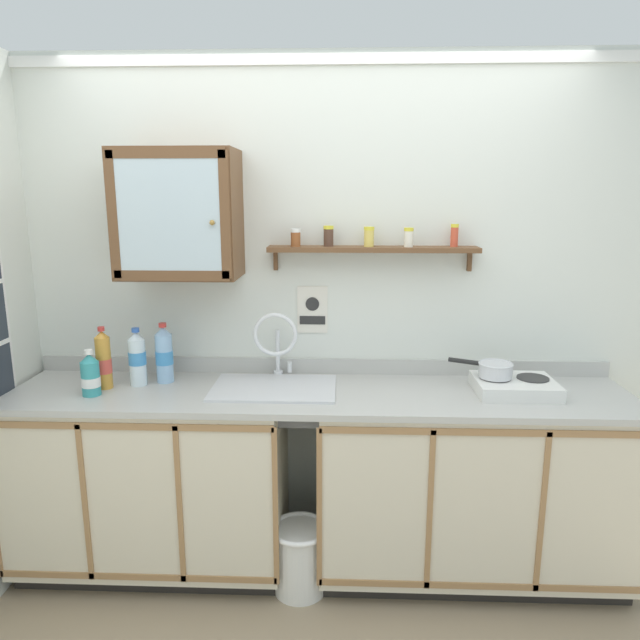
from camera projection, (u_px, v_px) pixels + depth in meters
The scene contains 17 objects.
floor at pixel (315, 631), 2.50m from camera, with size 5.98×5.98×0.00m, color gray.
back_wall at pixel (322, 310), 2.97m from camera, with size 3.58×0.07×2.52m.
lower_cabinet_run at pixel (154, 480), 2.87m from camera, with size 1.31×0.59×0.91m.
lower_cabinet_run_right at pixel (471, 487), 2.81m from camera, with size 1.48×0.59×0.91m.
countertop at pixel (319, 394), 2.74m from camera, with size 2.94×0.61×0.03m, color #B2B2AD.
backsplash at pixel (321, 366), 3.00m from camera, with size 2.94×0.02×0.08m, color #B2B2AD.
sink at pixel (274, 390), 2.79m from camera, with size 0.59×0.44×0.48m.
hot_plate_stove at pixel (515, 386), 2.70m from camera, with size 0.37×0.30×0.07m.
saucepan at pixel (494, 369), 2.72m from camera, with size 0.29×0.19×0.07m.
bottle_water_clear_0 at pixel (137, 358), 2.80m from camera, with size 0.08×0.08×0.29m.
bottle_detergent_teal_1 at pixel (90, 376), 2.66m from camera, with size 0.09×0.09×0.22m.
bottle_water_blue_2 at pixel (164, 355), 2.85m from camera, with size 0.09×0.09×0.30m.
bottle_juice_amber_3 at pixel (104, 361), 2.75m from camera, with size 0.07×0.07×0.30m.
wall_cabinet at pixel (179, 214), 2.71m from camera, with size 0.56×0.35×0.60m.
spice_shelf at pixel (371, 247), 2.80m from camera, with size 1.02×0.14×0.23m.
warning_sign at pixel (312, 310), 2.94m from camera, with size 0.15×0.01×0.24m.
trash_bin at pixel (300, 557), 2.73m from camera, with size 0.28×0.28×0.34m.
Camera 1 is at (0.11, -2.15, 1.85)m, focal length 32.37 mm.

